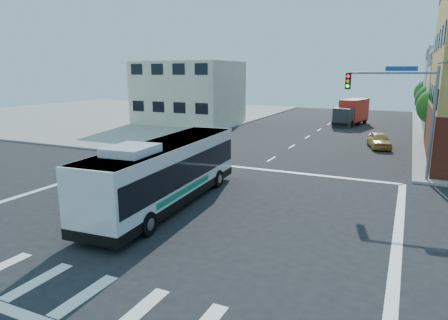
% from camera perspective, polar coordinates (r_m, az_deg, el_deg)
% --- Properties ---
extents(ground, '(120.00, 120.00, 0.00)m').
position_cam_1_polar(ground, '(19.87, -5.18, -7.15)').
color(ground, black).
rests_on(ground, ground).
extents(sidewalk_nw, '(50.00, 50.00, 0.15)m').
position_cam_1_polar(sidewalk_nw, '(68.09, -16.13, 6.41)').
color(sidewalk_nw, gray).
rests_on(sidewalk_nw, ground).
extents(building_west, '(12.06, 10.06, 8.00)m').
position_cam_1_polar(building_west, '(53.26, -5.03, 9.55)').
color(building_west, beige).
rests_on(building_west, ground).
extents(signal_mast_ne, '(7.91, 1.13, 8.07)m').
position_cam_1_polar(signal_mast_ne, '(26.83, 24.26, 7.80)').
color(signal_mast_ne, slate).
rests_on(signal_mast_ne, ground).
extents(street_tree_a, '(3.60, 3.60, 5.53)m').
position_cam_1_polar(street_tree_a, '(44.26, 28.21, 7.02)').
color(street_tree_a, '#362013').
rests_on(street_tree_a, ground).
extents(street_tree_b, '(3.80, 3.80, 5.79)m').
position_cam_1_polar(street_tree_b, '(52.22, 27.81, 7.84)').
color(street_tree_b, '#362013').
rests_on(street_tree_b, ground).
extents(street_tree_c, '(3.40, 3.40, 5.29)m').
position_cam_1_polar(street_tree_c, '(60.22, 27.46, 8.02)').
color(street_tree_c, '#362013').
rests_on(street_tree_c, ground).
extents(street_tree_d, '(4.00, 4.00, 6.03)m').
position_cam_1_polar(street_tree_d, '(68.18, 27.26, 8.75)').
color(street_tree_d, '#362013').
rests_on(street_tree_d, ground).
extents(transit_bus, '(3.37, 12.20, 3.57)m').
position_cam_1_polar(transit_bus, '(20.30, -8.19, -1.65)').
color(transit_bus, black).
rests_on(transit_bus, ground).
extents(box_truck, '(3.65, 7.53, 3.26)m').
position_cam_1_polar(box_truck, '(53.71, 17.73, 6.44)').
color(box_truck, '#28292E').
rests_on(box_truck, ground).
extents(parked_car, '(2.63, 4.40, 1.40)m').
position_cam_1_polar(parked_car, '(38.26, 21.27, 2.65)').
color(parked_car, tan).
rests_on(parked_car, ground).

